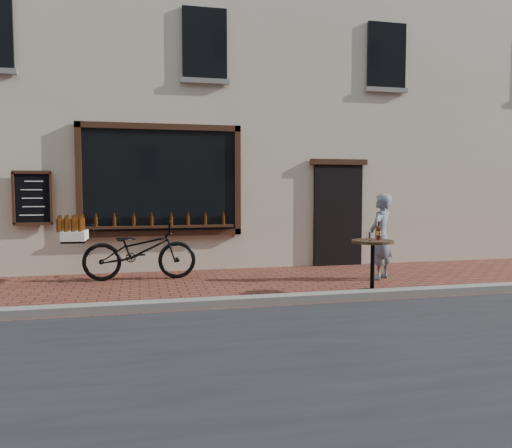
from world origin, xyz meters
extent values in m
plane|color=#5C291D|center=(0.00, 0.00, 0.00)|extent=(90.00, 90.00, 0.00)
cube|color=slate|center=(0.00, 0.20, 0.06)|extent=(90.00, 0.25, 0.12)
cube|color=beige|center=(0.00, 6.50, 5.00)|extent=(28.00, 6.00, 10.00)
cube|color=black|center=(-1.90, 3.45, 1.85)|extent=(3.00, 0.06, 2.00)
cube|color=black|center=(-1.90, 3.43, 2.91)|extent=(3.24, 0.10, 0.12)
cube|color=black|center=(-1.90, 3.43, 0.79)|extent=(3.24, 0.10, 0.12)
cube|color=black|center=(-3.46, 3.43, 1.85)|extent=(0.12, 0.10, 2.24)
cube|color=black|center=(-0.34, 3.43, 1.85)|extent=(0.12, 0.10, 2.24)
cube|color=black|center=(-1.90, 3.38, 0.92)|extent=(2.90, 0.16, 0.05)
cube|color=black|center=(1.90, 3.46, 1.10)|extent=(1.10, 0.10, 2.20)
cube|color=black|center=(1.90, 3.43, 2.26)|extent=(1.30, 0.10, 0.12)
cube|color=black|center=(-4.30, 3.44, 1.50)|extent=(0.62, 0.04, 0.92)
cylinder|color=#3D1C07|center=(-3.15, 3.38, 1.04)|extent=(0.06, 0.06, 0.19)
cylinder|color=#3D1C07|center=(-2.79, 3.38, 1.04)|extent=(0.06, 0.06, 0.19)
cylinder|color=#3D1C07|center=(-2.44, 3.38, 1.04)|extent=(0.06, 0.06, 0.19)
cylinder|color=#3D1C07|center=(-2.08, 3.38, 1.04)|extent=(0.06, 0.06, 0.19)
cylinder|color=#3D1C07|center=(-1.72, 3.38, 1.04)|extent=(0.06, 0.06, 0.19)
cylinder|color=#3D1C07|center=(-1.36, 3.38, 1.04)|extent=(0.06, 0.06, 0.19)
cylinder|color=#3D1C07|center=(-1.01, 3.38, 1.04)|extent=(0.06, 0.06, 0.19)
cylinder|color=#3D1C07|center=(-0.65, 3.38, 1.04)|extent=(0.06, 0.06, 0.19)
cube|color=black|center=(-1.00, 3.46, 4.60)|extent=(0.90, 0.06, 1.40)
cube|color=black|center=(3.00, 3.46, 4.60)|extent=(0.90, 0.06, 1.40)
imported|color=black|center=(-2.33, 2.65, 0.54)|extent=(2.06, 0.77, 1.08)
cube|color=black|center=(-3.47, 2.68, 0.74)|extent=(0.42, 0.58, 0.04)
cube|color=white|center=(-3.47, 2.68, 0.84)|extent=(0.42, 0.61, 0.17)
cylinder|color=#3D1C07|center=(-3.35, 2.46, 1.04)|extent=(0.07, 0.07, 0.23)
cylinder|color=#3D1C07|center=(-3.47, 2.46, 1.04)|extent=(0.07, 0.07, 0.23)
cylinder|color=#3D1C07|center=(-3.59, 2.46, 1.04)|extent=(0.07, 0.07, 0.23)
cylinder|color=#3D1C07|center=(-3.71, 2.47, 1.04)|extent=(0.07, 0.07, 0.23)
cylinder|color=#3D1C07|center=(-3.35, 2.60, 1.04)|extent=(0.07, 0.07, 0.23)
cylinder|color=#3D1C07|center=(-3.47, 2.60, 1.04)|extent=(0.07, 0.07, 0.23)
cylinder|color=#3D1C07|center=(-3.59, 2.61, 1.04)|extent=(0.07, 0.07, 0.23)
cylinder|color=#3D1C07|center=(-3.71, 2.61, 1.04)|extent=(0.07, 0.07, 0.23)
cylinder|color=#3D1C07|center=(-3.35, 2.74, 1.04)|extent=(0.07, 0.07, 0.23)
cylinder|color=#3D1C07|center=(-3.47, 2.75, 1.04)|extent=(0.07, 0.07, 0.23)
cylinder|color=#3D1C07|center=(-3.58, 2.75, 1.04)|extent=(0.07, 0.07, 0.23)
cylinder|color=#3D1C07|center=(-3.70, 2.75, 1.04)|extent=(0.07, 0.07, 0.23)
cylinder|color=#3D1C07|center=(-3.34, 2.89, 1.04)|extent=(0.07, 0.07, 0.23)
cylinder|color=#3D1C07|center=(-3.46, 2.89, 1.04)|extent=(0.07, 0.07, 0.23)
cylinder|color=black|center=(1.30, 0.55, 0.02)|extent=(0.49, 0.49, 0.03)
cylinder|color=black|center=(1.30, 0.55, 0.42)|extent=(0.07, 0.07, 0.78)
cylinder|color=black|center=(1.30, 0.55, 0.84)|extent=(0.67, 0.67, 0.04)
cylinder|color=gold|center=(1.43, 0.61, 0.96)|extent=(0.07, 0.07, 0.07)
cylinder|color=white|center=(1.19, 0.47, 0.93)|extent=(0.09, 0.09, 0.14)
imported|color=slate|center=(2.02, 1.68, 0.79)|extent=(0.69, 0.67, 1.59)
camera|label=1|loc=(-2.31, -6.74, 1.67)|focal=35.00mm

